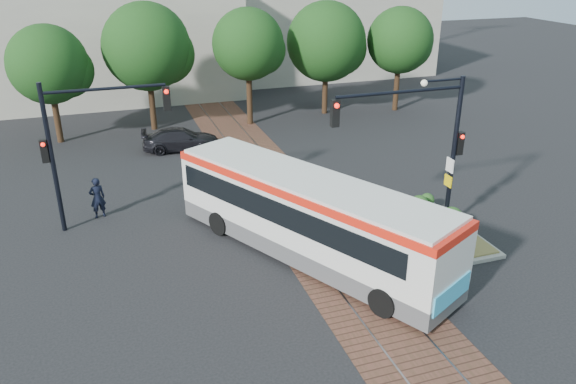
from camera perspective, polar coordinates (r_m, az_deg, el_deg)
The scene contains 10 objects.
ground at distance 22.08m, azimuth 3.28°, elevation -4.77°, with size 120.00×120.00×0.00m, color black.
trackbed at distance 25.44m, azimuth -0.05°, elevation -0.70°, with size 3.60×40.00×0.02m.
tree_row at distance 35.89m, azimuth -4.72°, elevation 14.52°, with size 26.40×5.60×7.67m.
warehouses at distance 47.68m, azimuth -10.59°, elevation 15.20°, with size 40.00×13.00×8.00m.
city_bus at distance 20.14m, azimuth 1.93°, elevation -2.18°, with size 7.53×11.36×3.09m.
traffic_island at distance 23.32m, azimuth 15.22°, elevation -3.09°, with size 2.20×5.20×1.13m.
signal_pole_main at distance 21.48m, azimuth 14.02°, elevation 5.78°, with size 5.49×0.46×6.00m.
signal_pole_left at distance 22.96m, azimuth -20.35°, elevation 5.37°, with size 4.99×0.34×6.00m.
officer at distance 24.71m, azimuth -18.80°, elevation -0.56°, with size 0.65×0.43×1.78m, color black.
parked_car at distance 32.07m, azimuth -10.82°, elevation 5.28°, with size 1.73×4.26×1.24m, color black.
Camera 1 is at (-7.41, -17.96, 10.49)m, focal length 35.00 mm.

